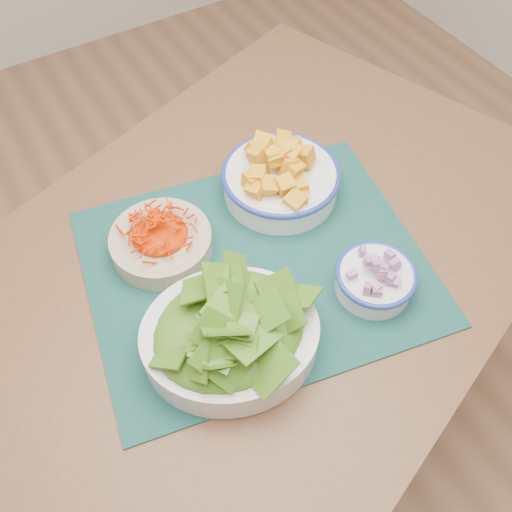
% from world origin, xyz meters
% --- Properties ---
extents(ground, '(4.00, 4.00, 0.00)m').
position_xyz_m(ground, '(0.00, 0.00, 0.00)').
color(ground, '#A97651').
rests_on(ground, ground).
extents(table, '(1.53, 1.27, 0.75)m').
position_xyz_m(table, '(-0.08, -0.01, 0.66)').
color(table, brown).
rests_on(table, ground).
extents(placemat, '(0.69, 0.60, 0.00)m').
position_xyz_m(placemat, '(-0.08, -0.04, 0.75)').
color(placemat, '#0C2D2A').
rests_on(placemat, table).
extents(carrot_bowl, '(0.25, 0.25, 0.08)m').
position_xyz_m(carrot_bowl, '(-0.21, 0.08, 0.79)').
color(carrot_bowl, '#BFAF8E').
rests_on(carrot_bowl, placemat).
extents(squash_bowl, '(0.26, 0.26, 0.12)m').
position_xyz_m(squash_bowl, '(0.06, 0.10, 0.81)').
color(squash_bowl, white).
rests_on(squash_bowl, placemat).
extents(lettuce_bowl, '(0.36, 0.33, 0.12)m').
position_xyz_m(lettuce_bowl, '(-0.20, -0.16, 0.81)').
color(lettuce_bowl, silver).
rests_on(lettuce_bowl, placemat).
extents(onion_bowl, '(0.18, 0.18, 0.08)m').
position_xyz_m(onion_bowl, '(0.07, -0.19, 0.79)').
color(onion_bowl, silver).
rests_on(onion_bowl, placemat).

